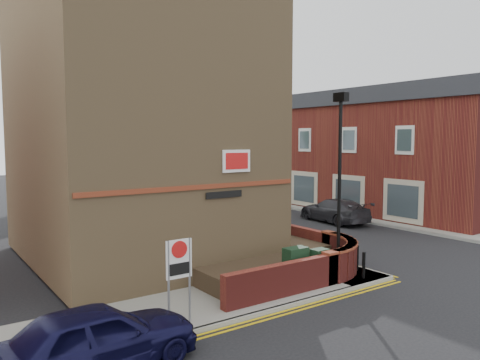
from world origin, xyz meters
name	(u,v)px	position (x,y,z in m)	size (l,w,h in m)	color
ground	(331,296)	(0.00, 0.00, 0.00)	(120.00, 120.00, 0.00)	black
pavement_corner	(209,303)	(-3.50, 1.50, 0.06)	(13.00, 3.00, 0.12)	gray
pavement_main	(162,218)	(2.00, 16.00, 0.06)	(2.00, 32.00, 0.12)	gray
pavement_far	(325,208)	(13.00, 13.00, 0.06)	(4.00, 40.00, 0.12)	gray
kerb_side	(239,319)	(-3.50, 0.00, 0.06)	(13.00, 0.15, 0.12)	gray
kerb_main_near	(176,216)	(3.00, 16.00, 0.06)	(0.15, 32.00, 0.12)	gray
kerb_main_far	(303,211)	(11.00, 13.00, 0.06)	(0.15, 40.00, 0.12)	gray
yellow_lines_side	(244,324)	(-3.50, -0.25, 0.01)	(13.00, 0.28, 0.01)	gold
yellow_lines_main	(180,216)	(3.25, 16.00, 0.01)	(0.28, 32.00, 0.01)	gold
corner_building	(137,105)	(-2.84, 8.00, 6.23)	(8.95, 10.40, 13.60)	#8F714C
garden_wall	(279,277)	(0.00, 2.50, 0.00)	(6.80, 6.00, 1.20)	maroon
lamppost	(339,183)	(1.60, 1.20, 3.34)	(0.25, 0.50, 6.30)	black
utility_cabinet_large	(296,266)	(-0.30, 1.30, 0.72)	(0.80, 0.45, 1.20)	#15311A
utility_cabinet_small	(320,265)	(0.50, 1.00, 0.67)	(0.55, 0.40, 1.10)	#15311A
bollard_near	(364,265)	(2.00, 0.40, 0.57)	(0.11, 0.11, 0.90)	black
bollard_far	(357,258)	(2.60, 1.20, 0.57)	(0.11, 0.11, 0.90)	black
zone_sign	(179,266)	(-5.00, 0.50, 1.64)	(0.72, 0.07, 2.20)	slate
far_terrace	(302,150)	(14.50, 17.00, 4.04)	(5.40, 30.40, 8.00)	maroon
far_terrace_cream	(176,146)	(14.50, 38.00, 4.05)	(5.40, 12.40, 8.00)	beige
tree_near	(176,142)	(2.00, 14.05, 4.70)	(3.64, 3.65, 6.70)	#382B1E
tree_mid	(123,134)	(2.00, 22.05, 5.20)	(4.03, 4.03, 7.42)	#382B1E
tree_far	(88,138)	(2.00, 30.05, 4.91)	(3.81, 3.81, 7.00)	#382B1E
traffic_light_assembly	(114,166)	(2.40, 25.00, 2.78)	(0.20, 0.16, 4.20)	black
navy_hatchback	(97,338)	(-7.45, -0.50, 0.73)	(1.72, 4.27, 1.45)	black
silver_car_near	(249,221)	(3.60, 9.11, 0.69)	(1.46, 4.18, 1.38)	#B1B5B9
red_car_main	(195,202)	(5.00, 17.05, 0.65)	(2.14, 4.65, 1.29)	maroon
grey_car_far	(334,210)	(9.71, 9.03, 0.70)	(1.96, 4.82, 1.40)	#2F2E33
silver_car_far	(249,193)	(10.50, 18.45, 0.77)	(1.83, 4.54, 1.55)	#A9AEB1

